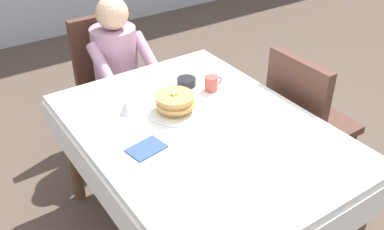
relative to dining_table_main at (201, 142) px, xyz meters
The scene contains 13 objects.
dining_table_main is the anchor object (origin of this frame).
chair_diner 1.18m from the dining_table_main, 88.25° to the left, with size 0.44×0.45×0.93m.
diner_person 1.01m from the dining_table_main, 87.98° to the left, with size 0.40×0.43×1.12m.
chair_right_side 0.78m from the dining_table_main, ahead, with size 0.45×0.44×0.93m.
plate_breakfast 0.22m from the dining_table_main, 100.48° to the left, with size 0.28×0.28×0.02m, color white.
breakfast_stack 0.25m from the dining_table_main, 99.59° to the left, with size 0.20×0.21×0.10m.
cup_coffee 0.41m from the dining_table_main, 46.11° to the left, with size 0.11×0.08×0.08m.
bowl_butter 0.45m from the dining_table_main, 66.06° to the left, with size 0.11×0.11×0.04m, color black.
syrup_pitcher 0.43m from the dining_table_main, 127.08° to the left, with size 0.08×0.08×0.07m.
fork_left_of_plate 0.30m from the dining_table_main, 142.68° to the left, with size 0.18×0.01×0.01m, color silver.
knife_right_of_plate 0.25m from the dining_table_main, 48.06° to the left, with size 0.20×0.01×0.01m, color silver.
spoon_near_edge 0.13m from the dining_table_main, 87.89° to the right, with size 0.15×0.01×0.01m, color silver.
napkin_folded 0.33m from the dining_table_main, behind, with size 0.17×0.12×0.01m, color #334C7F.
Camera 1 is at (-1.05, -1.45, 1.97)m, focal length 40.88 mm.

